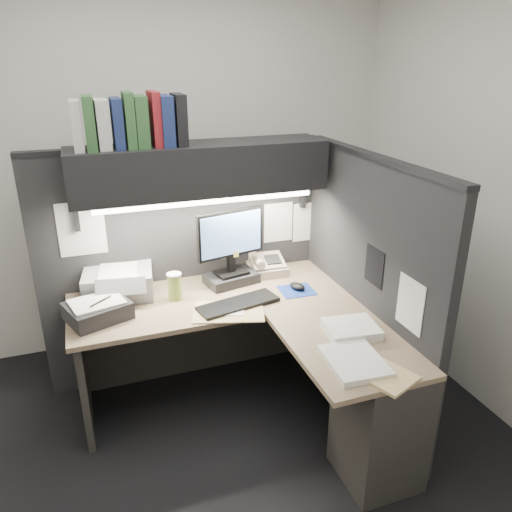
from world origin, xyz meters
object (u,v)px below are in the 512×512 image
overhead_shelf (201,169)px  notebook_stack (98,311)px  desk (291,374)px  coffee_cup (175,287)px  monitor (231,255)px  telephone (267,266)px  printer (119,282)px  keyboard (238,304)px

overhead_shelf → notebook_stack: size_ratio=4.73×
desk → coffee_cup: (-0.53, 0.60, 0.37)m
desk → monitor: 0.87m
desk → notebook_stack: size_ratio=5.18×
overhead_shelf → monitor: overhead_shelf is taller
overhead_shelf → notebook_stack: bearing=-160.3°
coffee_cup → notebook_stack: 0.48m
telephone → printer: size_ratio=0.62×
keyboard → telephone: bearing=38.1°
telephone → notebook_stack: 1.18m
desk → overhead_shelf: size_ratio=1.10×
keyboard → coffee_cup: 0.41m
telephone → keyboard: bearing=-126.4°
desk → coffee_cup: size_ratio=10.62×
coffee_cup → printer: bearing=149.2°
desk → monitor: size_ratio=3.39×
telephone → printer: (-1.00, 0.00, 0.03)m
monitor → printer: 0.73m
overhead_shelf → notebook_stack: 1.03m
printer → notebook_stack: size_ratio=1.27×
monitor → notebook_stack: monitor is taller
desk → keyboard: 0.52m
overhead_shelf → printer: bearing=175.8°
telephone → monitor: bearing=-160.3°
desk → printer: size_ratio=4.09×
overhead_shelf → monitor: (0.17, -0.04, -0.57)m
desk → coffee_cup: bearing=131.3°
coffee_cup → keyboard: bearing=-33.2°
monitor → coffee_cup: (-0.40, -0.10, -0.12)m
monitor → coffee_cup: 0.43m
overhead_shelf → coffee_cup: (-0.23, -0.15, -0.69)m
overhead_shelf → printer: (-0.55, 0.04, -0.69)m
keyboard → coffee_cup: size_ratio=3.13×
overhead_shelf → notebook_stack: (-0.69, -0.25, -0.72)m
keyboard → telephone: telephone is taller
keyboard → printer: bearing=135.7°
desk → printer: bearing=136.9°
telephone → printer: 1.00m
overhead_shelf → telephone: overhead_shelf is taller
desk → overhead_shelf: overhead_shelf is taller
overhead_shelf → telephone: (0.45, 0.04, -0.72)m
printer → monitor: bearing=0.9°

